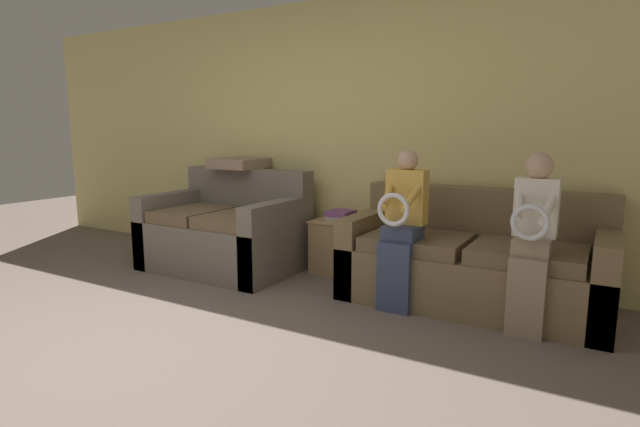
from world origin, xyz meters
TOP-DOWN VIEW (x-y plane):
  - ground_plane at (0.00, 0.00)m, footprint 14.00×14.00m
  - wall_back at (0.00, 2.68)m, footprint 7.99×0.06m
  - couch_main at (1.60, 2.21)m, footprint 1.94×0.88m
  - couch_side at (-0.73, 2.04)m, footprint 1.45×0.98m
  - child_left_seated at (1.15, 1.85)m, footprint 0.30×0.37m
  - child_right_seated at (2.06, 1.85)m, footprint 0.28×0.38m
  - side_shelf at (0.31, 2.44)m, footprint 0.50×0.39m
  - book_stack at (0.31, 2.44)m, footprint 0.22×0.28m
  - throw_pillow at (-0.83, 2.39)m, footprint 0.48×0.48m

SIDE VIEW (x-z plane):
  - ground_plane at x=0.00m, z-range 0.00..0.00m
  - side_shelf at x=0.31m, z-range 0.01..0.51m
  - couch_main at x=1.60m, z-range -0.12..0.75m
  - couch_side at x=-0.73m, z-range -0.13..0.82m
  - book_stack at x=0.31m, z-range 0.50..0.60m
  - child_left_seated at x=1.15m, z-range 0.05..1.25m
  - child_right_seated at x=2.06m, z-range 0.07..1.26m
  - throw_pillow at x=-0.83m, z-range 0.95..1.05m
  - wall_back at x=0.00m, z-range 0.00..2.55m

